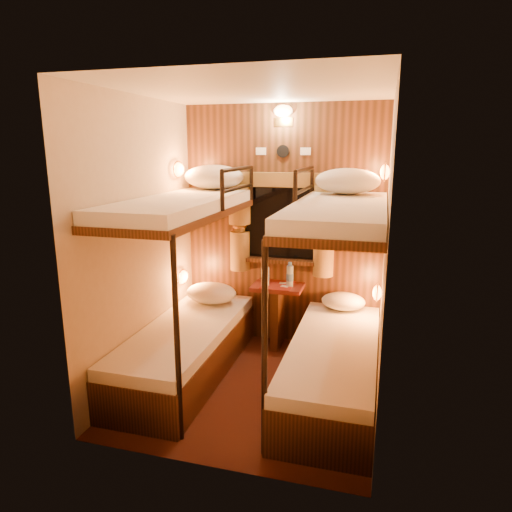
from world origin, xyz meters
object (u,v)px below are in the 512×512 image
(bunk_right, at_px, (334,330))
(bottle_left, at_px, (266,276))
(table, at_px, (277,307))
(bottle_right, at_px, (290,276))
(bunk_left, at_px, (186,314))

(bunk_right, height_order, bottle_left, bunk_right)
(table, height_order, bottle_right, bottle_right)
(table, height_order, bottle_left, bottle_left)
(bunk_left, xyz_separation_m, table, (0.65, 0.78, -0.14))
(bunk_left, relative_size, bottle_left, 8.66)
(table, bearing_deg, bunk_left, -129.67)
(bunk_left, height_order, bottle_right, bunk_left)
(bunk_left, distance_m, bottle_right, 1.11)
(bottle_left, bearing_deg, bunk_right, -44.42)
(bunk_right, distance_m, bottle_right, 0.96)
(bunk_left, relative_size, bottle_right, 7.77)
(table, bearing_deg, bottle_left, -159.75)
(bunk_right, relative_size, table, 2.90)
(table, distance_m, bottle_right, 0.36)
(bunk_right, bearing_deg, bunk_left, 180.00)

